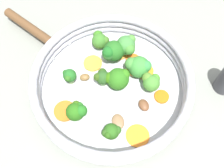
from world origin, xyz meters
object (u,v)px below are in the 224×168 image
Objects in this scene: carrot_slice_7 at (162,97)px; carrot_slice_3 at (145,71)px; broccoli_floret_3 at (77,111)px; broccoli_floret_0 at (111,132)px; carrot_slice_0 at (93,63)px; broccoli_floret_9 at (119,80)px; broccoli_floret_2 at (126,46)px; mushroom_piece_0 at (144,105)px; broccoli_floret_8 at (100,39)px; carrot_slice_2 at (138,135)px; carrot_slice_4 at (65,111)px; broccoli_floret_4 at (151,82)px; mushroom_piece_1 at (85,77)px; carrot_slice_1 at (133,70)px; skillet at (112,89)px; carrot_slice_6 at (120,53)px; broccoli_floret_1 at (112,52)px; mushroom_piece_2 at (118,122)px; carrot_slice_8 at (133,60)px; broccoli_floret_6 at (69,76)px; broccoli_floret_5 at (138,67)px; broccoli_floret_7 at (102,77)px; carrot_slice_5 at (124,47)px.

carrot_slice_3 is at bearing -88.24° from carrot_slice_7.
broccoli_floret_0 is at bearing 123.72° from broccoli_floret_3.
broccoli_floret_9 is (-0.03, 0.08, 0.02)m from carrot_slice_0.
mushroom_piece_0 is at bearing 79.91° from broccoli_floret_2.
carrot_slice_2 is at bearing 85.21° from broccoli_floret_8.
broccoli_floret_3 is (-0.02, 0.02, 0.03)m from carrot_slice_4.
broccoli_floret_4 reaches higher than mushroom_piece_1.
carrot_slice_3 is at bearing 120.06° from broccoli_floret_8.
skillet is at bearing 17.61° from carrot_slice_1.
carrot_slice_6 is 0.70× the size of broccoli_floret_1.
skillet is at bearing -59.45° from mushroom_piece_0.
broccoli_floret_2 is 1.29× the size of broccoli_floret_8.
carrot_slice_4 is (0.18, 0.03, 0.00)m from carrot_slice_1.
carrot_slice_7 is (-0.09, 0.07, 0.01)m from skillet.
broccoli_floret_4 is 1.30× the size of mushroom_piece_2.
carrot_slice_6 is 0.19m from broccoli_floret_3.
broccoli_floret_2 is at bearing -94.07° from carrot_slice_1.
mushroom_piece_0 reaches higher than carrot_slice_8.
skillet is 0.10m from broccoli_floret_6.
broccoli_floret_8 is at bearing -136.97° from carrot_slice_4.
broccoli_floret_0 is at bearing 18.57° from mushroom_piece_0.
carrot_slice_8 is at bearing 160.74° from carrot_slice_0.
mushroom_piece_1 is at bearing 11.23° from broccoli_floret_2.
broccoli_floret_1 is (0.06, -0.13, 0.03)m from carrot_slice_7.
broccoli_floret_2 is at bearing -72.90° from carrot_slice_3.
skillet is 7.36× the size of broccoli_floret_4.
broccoli_floret_5 reaches higher than mushroom_piece_0.
carrot_slice_1 is at bearing -77.17° from broccoli_floret_4.
carrot_slice_6 is 0.09m from broccoli_floret_9.
broccoli_floret_9 reaches higher than mushroom_piece_0.
broccoli_floret_2 is 0.14m from mushroom_piece_0.
carrot_slice_8 is 0.08m from broccoli_floret_4.
mushroom_piece_2 is (0.01, 0.15, 0.00)m from carrot_slice_0.
carrot_slice_1 is 0.06m from broccoli_floret_1.
broccoli_floret_0 is at bearing 55.78° from broccoli_floret_2.
carrot_slice_4 is 0.09m from mushroom_piece_1.
broccoli_floret_9 reaches higher than broccoli_floret_7.
mushroom_piece_1 is (0.12, -0.08, -0.02)m from broccoli_floret_4.
carrot_slice_0 is at bearing 8.00° from carrot_slice_5.
carrot_slice_6 is at bearing 130.75° from broccoli_floret_8.
broccoli_floret_8 is 1.51× the size of mushroom_piece_0.
broccoli_floret_7 is at bearing -0.02° from carrot_slice_1.
broccoli_floret_2 is at bearing -149.31° from broccoli_floret_7.
broccoli_floret_2 reaches higher than broccoli_floret_8.
carrot_slice_3 is at bearing -141.31° from broccoli_floret_0.
broccoli_floret_8 reaches higher than carrot_slice_3.
carrot_slice_8 is 0.64× the size of broccoli_floret_2.
carrot_slice_0 is 0.04m from mushroom_piece_1.
broccoli_floret_0 is 0.08m from broccoli_floret_3.
mushroom_piece_2 is (0.09, 0.10, 0.00)m from carrot_slice_1.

